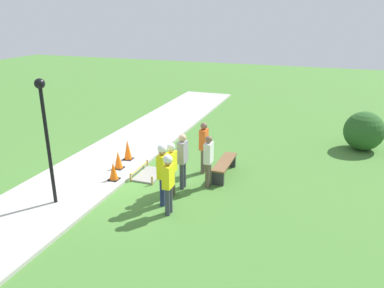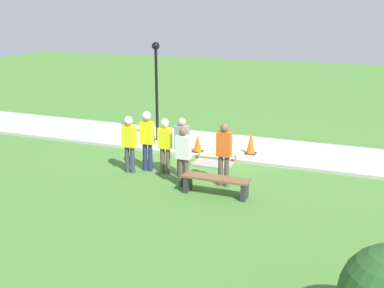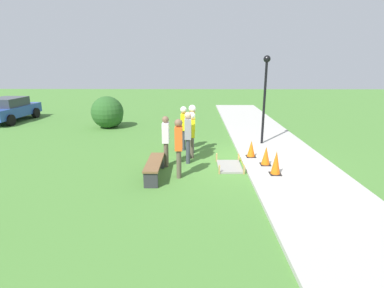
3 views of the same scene
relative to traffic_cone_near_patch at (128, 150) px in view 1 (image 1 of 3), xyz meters
name	(u,v)px [view 1 (image 1 of 3)]	position (x,y,z in m)	size (l,w,h in m)	color
ground_plane	(129,180)	(1.45, 0.81, -0.47)	(60.00, 60.00, 0.00)	#477A33
sidewalk	(90,173)	(1.45, -0.70, -0.42)	(28.00, 3.04, 0.10)	#ADAAA3
wet_concrete_patch	(150,175)	(0.88, 1.31, -0.43)	(1.30, 0.83, 0.29)	gray
traffic_cone_near_patch	(128,150)	(0.00, 0.00, 0.00)	(0.34, 0.34, 0.75)	black
traffic_cone_far_patch	(118,160)	(0.88, 0.11, -0.06)	(0.34, 0.34, 0.63)	black
traffic_cone_sidewalk_edge	(113,171)	(1.75, 0.44, -0.07)	(0.34, 0.34, 0.60)	black
park_bench	(225,165)	(-0.03, 3.71, -0.11)	(1.82, 0.44, 0.51)	#2D2D33
worker_supervisor	(168,179)	(3.01, 2.93, 0.58)	(0.40, 0.25, 1.76)	#383D47
worker_assistant	(163,169)	(2.58, 2.58, 0.67)	(0.40, 0.27, 1.88)	navy
worker_trainee	(171,165)	(1.98, 2.59, 0.54)	(0.40, 0.25, 1.70)	brown
bystander_in_orange_shirt	(204,144)	(-0.01, 2.96, 0.57)	(0.40, 0.24, 1.82)	brown
bystander_in_gray_shirt	(208,158)	(1.01, 3.45, 0.51)	(0.40, 0.23, 1.72)	brown
bystander_in_white_shirt	(183,158)	(1.37, 2.72, 0.56)	(0.40, 0.24, 1.80)	#383D47
lamppost_near	(45,123)	(3.66, -0.37, 2.01)	(0.28, 0.28, 3.59)	black
shrub_rounded_near	(364,131)	(-4.37, 8.32, 0.32)	(1.57, 1.57, 1.57)	#285623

